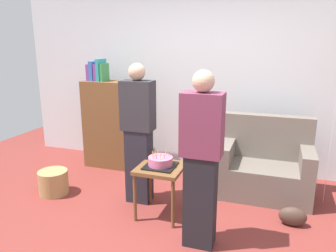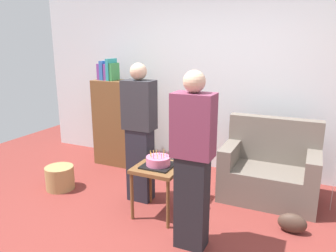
{
  "view_description": "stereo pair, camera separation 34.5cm",
  "coord_description": "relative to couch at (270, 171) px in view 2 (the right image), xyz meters",
  "views": [
    {
      "loc": [
        0.97,
        -2.62,
        1.85
      ],
      "look_at": [
        -0.15,
        0.65,
        0.95
      ],
      "focal_mm": 34.56,
      "sensor_mm": 36.0,
      "label": 1
    },
    {
      "loc": [
        1.29,
        -2.49,
        1.85
      ],
      "look_at": [
        -0.15,
        0.65,
        0.95
      ],
      "focal_mm": 34.56,
      "sensor_mm": 36.0,
      "label": 2
    }
  ],
  "objects": [
    {
      "name": "ground_plane",
      "position": [
        -0.89,
        -1.33,
        -0.34
      ],
      "size": [
        8.0,
        8.0,
        0.0
      ],
      "primitive_type": "plane",
      "color": "maroon"
    },
    {
      "name": "wall_back",
      "position": [
        -0.89,
        0.72,
        1.01
      ],
      "size": [
        6.0,
        0.1,
        2.7
      ],
      "primitive_type": "cube",
      "color": "silver",
      "rests_on": "ground_plane"
    },
    {
      "name": "couch",
      "position": [
        0.0,
        0.0,
        0.0
      ],
      "size": [
        1.1,
        0.7,
        0.96
      ],
      "color": "#6B6056",
      "rests_on": "ground_plane"
    },
    {
      "name": "bookshelf",
      "position": [
        -2.25,
        0.22,
        0.34
      ],
      "size": [
        0.8,
        0.36,
        1.62
      ],
      "color": "brown",
      "rests_on": "ground_plane"
    },
    {
      "name": "side_table",
      "position": [
        -1.04,
        -0.93,
        0.14
      ],
      "size": [
        0.48,
        0.48,
        0.57
      ],
      "color": "brown",
      "rests_on": "ground_plane"
    },
    {
      "name": "birthday_cake",
      "position": [
        -1.04,
        -0.93,
        0.28
      ],
      "size": [
        0.32,
        0.32,
        0.17
      ],
      "color": "black",
      "rests_on": "side_table"
    },
    {
      "name": "person_blowing_candles",
      "position": [
        -1.4,
        -0.69,
        0.49
      ],
      "size": [
        0.36,
        0.22,
        1.63
      ],
      "rotation": [
        0.0,
        0.0,
        -0.39
      ],
      "color": "#23232D",
      "rests_on": "ground_plane"
    },
    {
      "name": "person_holding_cake",
      "position": [
        -0.51,
        -1.31,
        0.49
      ],
      "size": [
        0.36,
        0.22,
        1.63
      ],
      "rotation": [
        0.0,
        0.0,
        2.85
      ],
      "color": "black",
      "rests_on": "ground_plane"
    },
    {
      "name": "wicker_basket",
      "position": [
        -2.49,
        -0.88,
        -0.19
      ],
      "size": [
        0.36,
        0.36,
        0.3
      ],
      "primitive_type": "cylinder",
      "color": "#A88451",
      "rests_on": "ground_plane"
    },
    {
      "name": "handbag",
      "position": [
        0.33,
        -0.69,
        -0.24
      ],
      "size": [
        0.28,
        0.14,
        0.2
      ],
      "primitive_type": "ellipsoid",
      "color": "#473328",
      "rests_on": "ground_plane"
    }
  ]
}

